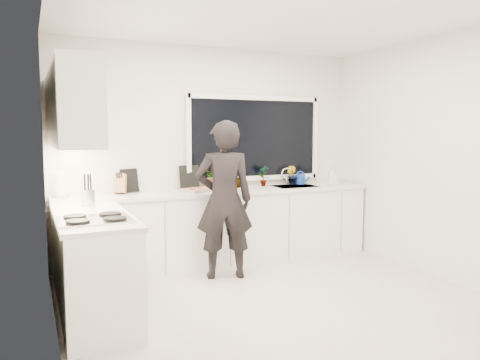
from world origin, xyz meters
name	(u,v)px	position (x,y,z in m)	size (l,w,h in m)	color
floor	(278,301)	(0.00, 0.00, -0.01)	(4.00, 3.50, 0.02)	beige
wall_back	(212,154)	(0.00, 1.76, 1.35)	(4.00, 0.02, 2.70)	white
wall_left	(50,169)	(-2.01, 0.00, 1.35)	(0.02, 3.50, 2.70)	white
wall_right	(436,157)	(2.01, 0.00, 1.35)	(0.02, 3.50, 2.70)	white
ceiling	(280,13)	(0.00, 0.00, 2.71)	(4.00, 3.50, 0.02)	white
window	(255,138)	(0.60, 1.73, 1.55)	(1.80, 0.02, 1.00)	black
base_cabinets_back	(221,228)	(0.00, 1.45, 0.44)	(3.92, 0.58, 0.88)	white
base_cabinets_left	(94,267)	(-1.67, 0.35, 0.44)	(0.58, 1.60, 0.88)	white
countertop_back	(222,192)	(0.00, 1.44, 0.90)	(3.94, 0.62, 0.04)	silver
countertop_left	(92,216)	(-1.67, 0.35, 0.90)	(0.62, 1.60, 0.04)	silver
upper_cabinets	(70,108)	(-1.79, 0.70, 1.85)	(0.34, 2.10, 0.70)	white
sink	(294,190)	(1.05, 1.45, 0.87)	(0.58, 0.42, 0.14)	silver
faucet	(287,176)	(1.05, 1.65, 1.03)	(0.03, 0.03, 0.22)	silver
stovetop	(95,219)	(-1.69, 0.00, 0.94)	(0.56, 0.48, 0.03)	black
person	(224,200)	(-0.19, 0.90, 0.88)	(0.64, 0.42, 1.76)	black
pizza_tray	(201,190)	(-0.27, 1.42, 0.94)	(0.44, 0.33, 0.03)	silver
pizza	(201,189)	(-0.27, 1.42, 0.95)	(0.40, 0.29, 0.01)	red
watering_can	(300,179)	(1.23, 1.61, 0.98)	(0.14, 0.14, 0.13)	#123DAB
paper_towel_roll	(60,186)	(-1.85, 1.55, 1.05)	(0.11, 0.11, 0.26)	white
knife_block	(120,184)	(-1.20, 1.59, 1.03)	(0.13, 0.10, 0.22)	#A07E4A
utensil_crock	(88,198)	(-1.65, 0.80, 1.00)	(0.13, 0.13, 0.16)	silver
picture_frame_large	(130,181)	(-1.07, 1.69, 1.06)	(0.22, 0.02, 0.28)	black
picture_frame_small	(189,177)	(-0.33, 1.69, 1.07)	(0.25, 0.02, 0.30)	black
herb_plants	(235,176)	(0.26, 1.61, 1.06)	(1.38, 0.33, 0.31)	#26662D
soap_bottles	(333,176)	(1.55, 1.30, 1.04)	(0.15, 0.12, 0.27)	#D8BF66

